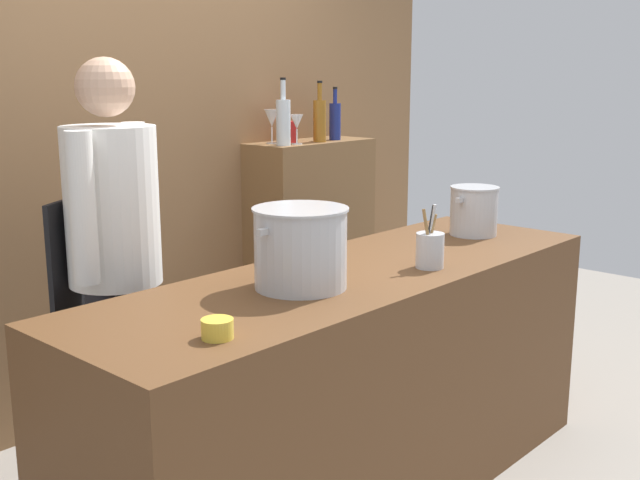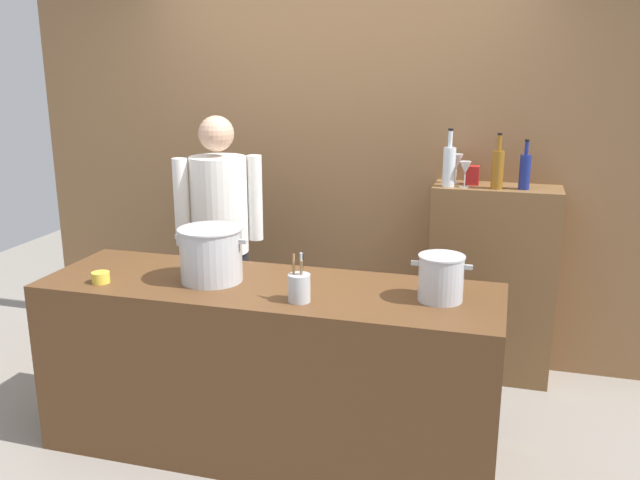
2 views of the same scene
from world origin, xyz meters
name	(u,v)px [view 2 (image 2 of 2)]	position (x,y,z in m)	size (l,w,h in m)	color
ground_plane	(271,446)	(0.00, 0.00, 0.00)	(8.00, 8.00, 0.00)	gray
brick_back_panel	(339,133)	(0.00, 1.40, 1.50)	(4.40, 0.10, 3.00)	olive
prep_counter	(269,368)	(0.00, 0.00, 0.45)	(2.29, 0.70, 0.90)	brown
bar_cabinet	(491,283)	(1.05, 1.19, 0.62)	(0.76, 0.32, 1.23)	brown
chef	(220,231)	(-0.56, 0.69, 0.96)	(0.46, 0.41, 1.66)	black
stockpot_large	(211,255)	(-0.29, -0.01, 1.04)	(0.38, 0.32, 0.27)	#B7BABF
stockpot_small	(441,278)	(0.84, 0.01, 1.01)	(0.28, 0.21, 0.22)	#B7BABF
utensil_crock	(299,287)	(0.22, -0.18, 0.97)	(0.10, 0.10, 0.24)	#B7BABF
butter_jar	(101,277)	(-0.81, -0.19, 0.93)	(0.09, 0.09, 0.05)	yellow
wine_bottle_cobalt	(525,171)	(1.20, 1.14, 1.34)	(0.06, 0.06, 0.29)	navy
wine_bottle_amber	(498,168)	(1.04, 1.12, 1.35)	(0.07, 0.07, 0.33)	#8C5919
wine_bottle_clear	(449,165)	(0.76, 1.11, 1.36)	(0.08, 0.08, 0.35)	silver
wine_glass_tall	(465,169)	(0.85, 1.11, 1.34)	(0.07, 0.07, 0.16)	silver
wine_glass_short	(456,162)	(0.79, 1.23, 1.36)	(0.08, 0.08, 0.18)	silver
spice_tin_red	(473,175)	(0.89, 1.22, 1.29)	(0.08, 0.08, 0.11)	red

